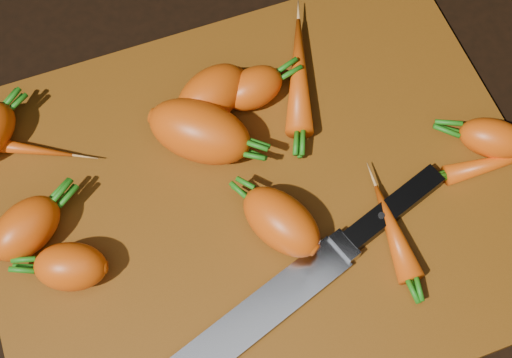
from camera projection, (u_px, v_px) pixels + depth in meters
name	position (u px, v px, depth m)	size (l,w,h in m)	color
ground	(260.00, 204.00, 0.67)	(2.00, 2.00, 0.01)	black
cutting_board	(260.00, 199.00, 0.66)	(0.50, 0.40, 0.01)	brown
carrot_1	(71.00, 267.00, 0.60)	(0.06, 0.04, 0.04)	#E0530E
carrot_2	(200.00, 131.00, 0.65)	(0.10, 0.06, 0.06)	#E0530E
carrot_3	(281.00, 222.00, 0.62)	(0.08, 0.05, 0.05)	#E0530E
carrot_4	(212.00, 94.00, 0.67)	(0.08, 0.05, 0.05)	#E0530E
carrot_5	(253.00, 88.00, 0.68)	(0.06, 0.04, 0.04)	#E0530E
carrot_6	(493.00, 138.00, 0.66)	(0.06, 0.04, 0.04)	#E0530E
carrot_7	(299.00, 74.00, 0.69)	(0.13, 0.03, 0.03)	#E0530E
carrot_8	(501.00, 162.00, 0.66)	(0.11, 0.02, 0.02)	#E0530E
carrot_9	(393.00, 232.00, 0.63)	(0.09, 0.02, 0.02)	#E0530E
carrot_10	(26.00, 228.00, 0.62)	(0.07, 0.04, 0.04)	#E0530E
carrot_11	(15.00, 147.00, 0.66)	(0.11, 0.02, 0.02)	#E0530E
knife	(273.00, 303.00, 0.60)	(0.30, 0.12, 0.02)	gray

